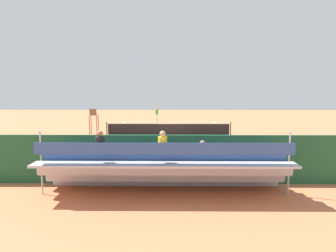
{
  "coord_description": "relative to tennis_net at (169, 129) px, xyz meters",
  "views": [
    {
      "loc": [
        -0.25,
        27.45,
        3.93
      ],
      "look_at": [
        0.0,
        4.0,
        1.2
      ],
      "focal_mm": 35.97,
      "sensor_mm": 36.0,
      "label": 1
    }
  ],
  "objects": [
    {
      "name": "tennis_player",
      "position": [
        1.42,
        -10.28,
        0.51
      ],
      "size": [
        0.44,
        0.56,
        1.93
      ],
      "color": "white",
      "rests_on": "ground"
    },
    {
      "name": "ground_plane",
      "position": [
        0.0,
        0.0,
        -0.5
      ],
      "size": [
        60.0,
        60.0,
        0.0
      ],
      "primitive_type": "plane",
      "color": "#CC7047"
    },
    {
      "name": "tennis_ball_far",
      "position": [
        1.66,
        -8.53,
        -0.47
      ],
      "size": [
        0.07,
        0.07,
        0.07
      ],
      "primitive_type": "sphere",
      "color": "#CCDB33",
      "rests_on": "ground"
    },
    {
      "name": "backdrop_wall",
      "position": [
        0.0,
        14.0,
        0.5
      ],
      "size": [
        18.0,
        0.16,
        2.0
      ],
      "primitive_type": "cube",
      "color": "#235633",
      "rests_on": "ground"
    },
    {
      "name": "tennis_racket",
      "position": [
        2.05,
        -9.68,
        -0.49
      ],
      "size": [
        0.55,
        0.47,
        0.03
      ],
      "color": "black",
      "rests_on": "ground"
    },
    {
      "name": "bleacher_stand",
      "position": [
        -0.05,
        15.36,
        0.43
      ],
      "size": [
        9.06,
        2.4,
        2.48
      ],
      "color": "#B2B2B7",
      "rests_on": "ground"
    },
    {
      "name": "courtside_bench",
      "position": [
        -2.07,
        13.27,
        0.06
      ],
      "size": [
        1.8,
        0.4,
        0.93
      ],
      "color": "#9E754C",
      "rests_on": "ground"
    },
    {
      "name": "umpire_chair",
      "position": [
        6.2,
        -0.14,
        0.81
      ],
      "size": [
        0.67,
        0.67,
        2.14
      ],
      "color": "brown",
      "rests_on": "ground"
    },
    {
      "name": "equipment_bag",
      "position": [
        -0.19,
        13.4,
        -0.32
      ],
      "size": [
        0.9,
        0.36,
        0.36
      ],
      "primitive_type": "cube",
      "color": "#334C8C",
      "rests_on": "ground"
    },
    {
      "name": "court_line_markings",
      "position": [
        0.0,
        -0.04,
        -0.5
      ],
      "size": [
        10.1,
        22.2,
        0.01
      ],
      "color": "white",
      "rests_on": "ground"
    },
    {
      "name": "tennis_ball_near",
      "position": [
        -0.97,
        -7.17,
        -0.47
      ],
      "size": [
        0.07,
        0.07,
        0.07
      ],
      "primitive_type": "sphere",
      "color": "#CCDB33",
      "rests_on": "ground"
    },
    {
      "name": "tennis_net",
      "position": [
        0.0,
        0.0,
        0.0
      ],
      "size": [
        10.3,
        0.1,
        1.07
      ],
      "color": "black",
      "rests_on": "ground"
    }
  ]
}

